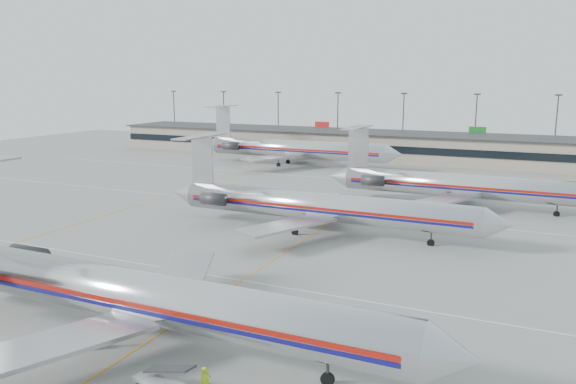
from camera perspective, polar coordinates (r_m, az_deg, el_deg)
The scene contains 10 objects.
ground at distance 45.65m, azimuth -10.99°, elevation -12.78°, with size 260.00×260.00×0.00m, color gray.
apron_markings at distance 53.44m, azimuth -4.70°, elevation -8.94°, with size 160.00×0.15×0.02m, color silver.
terminal at distance 134.79m, azimuth 13.90°, elevation 4.44°, with size 162.00×17.00×6.25m.
light_mast_row at distance 148.05m, azimuth 15.03°, elevation 7.08°, with size 163.60×0.40×15.28m.
jet_foreground at distance 42.08m, azimuth -15.27°, elevation -9.98°, with size 45.87×27.01×12.01m.
jet_second_row at distance 68.90m, azimuth 2.90°, elevation -1.41°, with size 43.76×25.77×11.45m.
jet_third_row at distance 85.92m, azimuth 17.02°, elevation 0.66°, with size 42.18×25.95×11.53m.
jet_back_row at distance 123.26m, azimuth 0.42°, elevation 4.44°, with size 47.20×29.03×12.91m.
belt_loader at distance 36.33m, azimuth -12.65°, elevation -18.41°, with size 4.55×2.06×2.33m.
ramp_worker_near at distance 35.35m, azimuth -8.39°, elevation -18.56°, with size 0.68×0.45×1.87m, color #A4CF13.
Camera 1 is at (24.73, -33.64, 18.46)m, focal length 35.00 mm.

